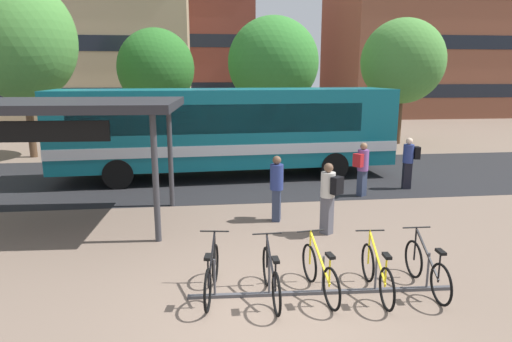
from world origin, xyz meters
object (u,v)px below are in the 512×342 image
object	(u,v)px
parked_bicycle_black_0	(212,274)
street_tree_1	(156,68)
commuter_black_pack_0	(329,194)
commuter_black_pack_1	(277,184)
street_tree_2	(403,62)
parked_bicycle_black_4	(427,269)
street_tree_3	(21,41)
city_bus	(228,129)
parked_bicycle_yellow_2	(320,273)
transit_shelter	(57,109)
commuter_black_pack_3	(409,160)
parked_bicycle_black_1	(271,277)
commuter_red_pack_2	(362,166)
parked_bicycle_yellow_3	(377,273)
street_tree_0	(273,63)

from	to	relation	value
parked_bicycle_black_0	street_tree_1	world-z (taller)	street_tree_1
commuter_black_pack_0	commuter_black_pack_1	bearing A→B (deg)	7.32
commuter_black_pack_0	street_tree_2	distance (m)	15.61
parked_bicycle_black_4	street_tree_3	xyz separation A→B (m)	(-11.58, 14.23, 4.75)
city_bus	street_tree_1	bearing A→B (deg)	107.59
street_tree_2	street_tree_3	distance (m)	18.39
parked_bicycle_yellow_2	transit_shelter	world-z (taller)	transit_shelter
commuter_black_pack_0	street_tree_3	world-z (taller)	street_tree_3
parked_bicycle_yellow_2	commuter_black_pack_1	bearing A→B (deg)	-5.40
commuter_black_pack_0	commuter_black_pack_3	size ratio (longest dim) A/B	1.01
street_tree_2	parked_bicycle_black_1	bearing A→B (deg)	-120.41
commuter_black_pack_3	parked_bicycle_yellow_2	bearing A→B (deg)	61.41
commuter_red_pack_2	parked_bicycle_yellow_3	bearing A→B (deg)	-143.20
parked_bicycle_black_4	street_tree_3	bearing A→B (deg)	40.50
parked_bicycle_yellow_2	parked_bicycle_yellow_3	xyz separation A→B (m)	(0.97, -0.11, 0.00)
parked_bicycle_yellow_3	commuter_black_pack_1	distance (m)	4.28
parked_bicycle_black_1	parked_bicycle_yellow_2	world-z (taller)	same
transit_shelter	commuter_black_pack_3	bearing A→B (deg)	15.81
commuter_red_pack_2	street_tree_0	bearing A→B (deg)	58.79
parked_bicycle_black_1	transit_shelter	bearing A→B (deg)	45.16
commuter_black_pack_3	street_tree_3	size ratio (longest dim) A/B	0.22
city_bus	parked_bicycle_black_1	bearing A→B (deg)	-91.74
street_tree_3	street_tree_1	bearing A→B (deg)	37.23
parked_bicycle_black_1	parked_bicycle_yellow_3	xyz separation A→B (m)	(1.82, -0.06, 0.00)
parked_bicycle_black_1	street_tree_1	world-z (taller)	street_tree_1
commuter_black_pack_1	parked_bicycle_black_1	bearing A→B (deg)	6.07
parked_bicycle_yellow_3	street_tree_2	distance (m)	18.31
commuter_black_pack_1	transit_shelter	bearing A→B (deg)	-76.94
street_tree_1	street_tree_3	xyz separation A→B (m)	(-5.29, -4.02, 1.11)
street_tree_3	commuter_red_pack_2	bearing A→B (deg)	-33.04
parked_bicycle_black_1	street_tree_1	bearing A→B (deg)	10.17
commuter_red_pack_2	transit_shelter	bearing A→B (deg)	155.67
parked_bicycle_black_1	commuter_black_pack_3	world-z (taller)	commuter_black_pack_3
commuter_red_pack_2	street_tree_2	bearing A→B (deg)	24.83
transit_shelter	commuter_black_pack_3	size ratio (longest dim) A/B	3.45
parked_bicycle_black_0	street_tree_1	size ratio (longest dim) A/B	0.28
parked_bicycle_black_0	parked_bicycle_black_1	world-z (taller)	same
street_tree_1	street_tree_2	bearing A→B (deg)	-9.37
parked_bicycle_black_1	parked_bicycle_yellow_2	xyz separation A→B (m)	(0.85, 0.05, 0.00)
parked_bicycle_black_0	street_tree_3	distance (m)	16.72
city_bus	street_tree_0	size ratio (longest dim) A/B	1.78
city_bus	parked_bicycle_yellow_3	xyz separation A→B (m)	(2.00, -9.27, -1.39)
parked_bicycle_black_1	street_tree_1	distance (m)	18.93
commuter_black_pack_0	commuter_black_pack_1	world-z (taller)	same
parked_bicycle_yellow_3	street_tree_0	size ratio (longest dim) A/B	0.25
parked_bicycle_yellow_2	street_tree_2	distance (m)	18.64
commuter_black_pack_0	commuter_black_pack_1	distance (m)	1.54
parked_bicycle_black_0	street_tree_2	size ratio (longest dim) A/B	0.26
street_tree_1	street_tree_0	bearing A→B (deg)	-2.86
parked_bicycle_black_0	transit_shelter	distance (m)	6.01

